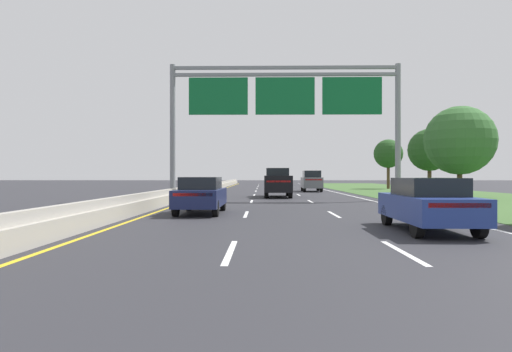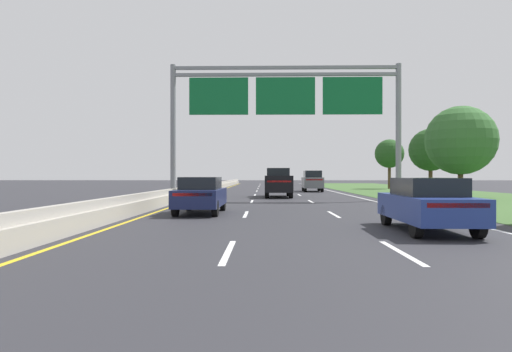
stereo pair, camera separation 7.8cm
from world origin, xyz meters
The scene contains 12 objects.
ground_plane centered at (0.00, 35.00, 0.00)m, with size 220.00×220.00×0.00m, color #2B2B30.
lane_striping centered at (0.00, 34.54, 0.00)m, with size 11.96×106.00×0.01m.
grass_verge_right centered at (13.95, 35.00, 0.01)m, with size 14.00×110.00×0.02m, color #3D602D.
median_barrier_concrete centered at (-6.60, 35.00, 0.35)m, with size 0.60×110.00×0.85m.
overhead_sign_gantry centered at (0.30, 29.52, 6.36)m, with size 15.06×0.42×8.90m.
pickup_truck_black centered at (-0.01, 34.20, 1.07)m, with size 2.06×5.42×2.20m.
car_blue_right_lane_sedan centered at (3.74, 14.10, 0.82)m, with size 1.90×4.43×1.57m.
car_grey_right_lane_suv centered at (3.80, 45.43, 1.10)m, with size 2.02×4.75×2.11m.
car_navy_left_lane_sedan centered at (-3.81, 19.93, 0.82)m, with size 1.85×4.41×1.57m.
roadside_tree_mid centered at (12.82, 32.24, 4.11)m, with size 4.87×4.87×6.55m.
roadside_tree_far centered at (14.62, 42.54, 4.03)m, with size 3.99×3.99×6.04m.
roadside_tree_distant centered at (14.07, 54.13, 4.24)m, with size 3.47×3.47×6.00m.
Camera 1 is at (-1.15, 1.12, 1.65)m, focal length 30.63 mm.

